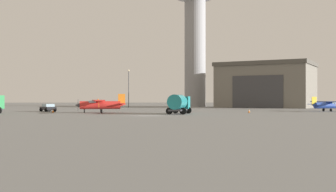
{
  "coord_description": "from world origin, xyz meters",
  "views": [
    {
      "loc": [
        0.69,
        -59.2,
        2.32
      ],
      "look_at": [
        4.01,
        30.76,
        2.88
      ],
      "focal_mm": 46.04,
      "sensor_mm": 36.0,
      "label": 1
    }
  ],
  "objects": [
    {
      "name": "hangar",
      "position": [
        30.76,
        53.02,
        5.89
      ],
      "size": [
        29.19,
        26.82,
        11.73
      ],
      "rotation": [
        0.0,
        0.0,
        -2.1
      ],
      "color": "#6B665B",
      "rests_on": "ground_plane"
    },
    {
      "name": "car_black",
      "position": [
        -18.09,
        19.12,
        0.74
      ],
      "size": [
        3.62,
        4.3,
        1.37
      ],
      "rotation": [
        0.0,
        0.0,
        2.15
      ],
      "color": "black",
      "rests_on": "ground_plane"
    },
    {
      "name": "airplane_blue",
      "position": [
        32.57,
        17.8,
        1.25
      ],
      "size": [
        7.07,
        9.01,
        2.68
      ],
      "rotation": [
        0.0,
        0.0,
        0.3
      ],
      "color": "#2847A8",
      "rests_on": "ground_plane"
    },
    {
      "name": "control_tower",
      "position": [
        13.54,
        69.12,
        21.49
      ],
      "size": [
        10.98,
        10.98,
        41.19
      ],
      "color": "gray",
      "rests_on": "ground_plane"
    },
    {
      "name": "traffic_cone_near_right",
      "position": [
        16.59,
        10.81,
        0.31
      ],
      "size": [
        0.36,
        0.36,
        0.63
      ],
      "color": "black",
      "rests_on": "ground_plane"
    },
    {
      "name": "truck_fuel_tanker_teal",
      "position": [
        4.72,
        5.73,
        1.66
      ],
      "size": [
        4.18,
        7.04,
        2.93
      ],
      "rotation": [
        0.0,
        0.0,
        1.31
      ],
      "color": "#38383D",
      "rests_on": "ground_plane"
    },
    {
      "name": "airplane_red",
      "position": [
        -7.69,
        11.2,
        1.45
      ],
      "size": [
        8.27,
        10.58,
        3.11
      ],
      "rotation": [
        0.0,
        0.0,
        3.32
      ],
      "color": "red",
      "rests_on": "ground_plane"
    },
    {
      "name": "traffic_cone_near_left",
      "position": [
        -15.75,
        12.72,
        0.31
      ],
      "size": [
        0.36,
        0.36,
        0.64
      ],
      "color": "black",
      "rests_on": "ground_plane"
    },
    {
      "name": "light_post_north",
      "position": [
        -5.48,
        54.05,
        5.83
      ],
      "size": [
        0.44,
        0.44,
        9.94
      ],
      "color": "#38383D",
      "rests_on": "ground_plane"
    },
    {
      "name": "ground_plane",
      "position": [
        0.0,
        0.0,
        0.0
      ],
      "size": [
        400.0,
        400.0,
        0.0
      ],
      "primitive_type": "plane",
      "color": "slate"
    }
  ]
}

